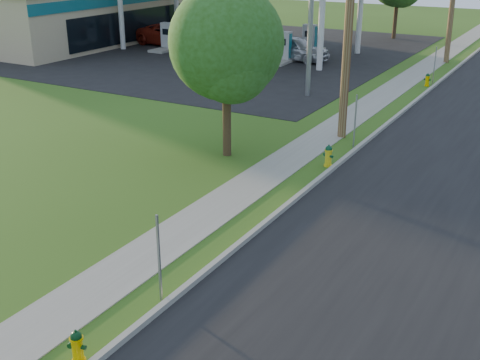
# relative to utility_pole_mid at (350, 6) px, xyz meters

# --- Properties ---
(road) EXTENTS (8.00, 120.00, 0.02)m
(road) POSITION_rel_utility_pole_mid_xyz_m (5.10, -7.00, -4.94)
(road) COLOR black
(road) RESTS_ON ground
(curb) EXTENTS (0.15, 120.00, 0.15)m
(curb) POSITION_rel_utility_pole_mid_xyz_m (1.10, -7.00, -4.88)
(curb) COLOR gray
(curb) RESTS_ON ground
(sidewalk) EXTENTS (1.50, 120.00, 0.03)m
(sidewalk) POSITION_rel_utility_pole_mid_xyz_m (-0.65, -7.00, -4.94)
(sidewalk) COLOR gray
(sidewalk) RESTS_ON ground
(forecourt) EXTENTS (26.00, 28.00, 0.02)m
(forecourt) POSITION_rel_utility_pole_mid_xyz_m (-15.40, 15.00, -4.94)
(forecourt) COLOR black
(forecourt) RESTS_ON ground
(utility_pole_mid) EXTENTS (1.40, 0.32, 9.80)m
(utility_pole_mid) POSITION_rel_utility_pole_mid_xyz_m (0.00, 0.00, 0.00)
(utility_pole_mid) COLOR brown
(utility_pole_mid) RESTS_ON ground
(sign_post_near) EXTENTS (0.05, 0.04, 2.00)m
(sign_post_near) POSITION_rel_utility_pole_mid_xyz_m (0.85, -12.80, -3.95)
(sign_post_near) COLOR gray
(sign_post_near) RESTS_ON ground
(sign_post_mid) EXTENTS (0.05, 0.04, 2.00)m
(sign_post_mid) POSITION_rel_utility_pole_mid_xyz_m (0.85, -1.00, -3.95)
(sign_post_mid) COLOR gray
(sign_post_mid) RESTS_ON ground
(sign_post_far) EXTENTS (0.05, 0.04, 2.00)m
(sign_post_far) POSITION_rel_utility_pole_mid_xyz_m (0.85, 11.20, -3.95)
(sign_post_far) COLOR gray
(sign_post_far) RESTS_ON ground
(fuel_pump_nw) EXTENTS (1.20, 3.20, 1.90)m
(fuel_pump_nw) POSITION_rel_utility_pole_mid_xyz_m (-17.90, 13.00, -4.23)
(fuel_pump_nw) COLOR gray
(fuel_pump_nw) RESTS_ON ground
(fuel_pump_ne) EXTENTS (1.20, 3.20, 1.90)m
(fuel_pump_ne) POSITION_rel_utility_pole_mid_xyz_m (-8.90, 13.00, -4.23)
(fuel_pump_ne) COLOR gray
(fuel_pump_ne) RESTS_ON ground
(fuel_pump_sw) EXTENTS (1.20, 3.20, 1.90)m
(fuel_pump_sw) POSITION_rel_utility_pole_mid_xyz_m (-17.90, 17.00, -4.23)
(fuel_pump_sw) COLOR gray
(fuel_pump_sw) RESTS_ON ground
(fuel_pump_se) EXTENTS (1.20, 3.20, 1.90)m
(fuel_pump_se) POSITION_rel_utility_pole_mid_xyz_m (-8.90, 17.00, -4.23)
(fuel_pump_se) COLOR gray
(fuel_pump_se) RESTS_ON ground
(convenience_store) EXTENTS (10.40, 22.40, 4.25)m
(convenience_store) POSITION_rel_utility_pole_mid_xyz_m (-26.38, 15.00, -2.82)
(convenience_store) COLOR tan
(convenience_store) RESTS_ON ground
(tree_verge) EXTENTS (3.91, 3.91, 5.93)m
(tree_verge) POSITION_rel_utility_pole_mid_xyz_m (-2.68, -4.13, -1.14)
(tree_verge) COLOR #39291A
(tree_verge) RESTS_ON ground
(hydrant_near) EXTENTS (0.36, 0.32, 0.69)m
(hydrant_near) POSITION_rel_utility_pole_mid_xyz_m (0.78, -15.20, -4.62)
(hydrant_near) COLOR #E0B000
(hydrant_near) RESTS_ON ground
(hydrant_mid) EXTENTS (0.39, 0.35, 0.77)m
(hydrant_mid) POSITION_rel_utility_pole_mid_xyz_m (0.80, -3.35, -4.58)
(hydrant_mid) COLOR yellow
(hydrant_mid) RESTS_ON ground
(hydrant_far) EXTENTS (0.36, 0.32, 0.70)m
(hydrant_far) POSITION_rel_utility_pole_mid_xyz_m (0.68, 10.64, -4.61)
(hydrant_far) COLOR #EBC000
(hydrant_far) RESTS_ON ground
(car_red) EXTENTS (6.16, 3.49, 1.62)m
(car_red) POSITION_rel_utility_pole_mid_xyz_m (-18.61, 14.66, -4.14)
(car_red) COLOR maroon
(car_red) RESTS_ON ground
(car_silver) EXTENTS (4.73, 2.38, 1.55)m
(car_silver) POSITION_rel_utility_pole_mid_xyz_m (-8.54, 13.88, -4.18)
(car_silver) COLOR #BABEC3
(car_silver) RESTS_ON ground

